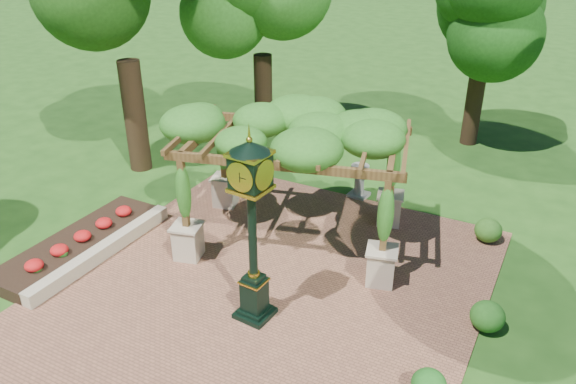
% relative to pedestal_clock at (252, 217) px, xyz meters
% --- Properties ---
extents(ground, '(120.00, 120.00, 0.00)m').
position_rel_pedestal_clock_xyz_m(ground, '(-0.29, -0.32, -2.65)').
color(ground, '#1E4714').
rests_on(ground, ground).
extents(brick_plaza, '(10.00, 12.00, 0.04)m').
position_rel_pedestal_clock_xyz_m(brick_plaza, '(-0.29, 0.68, -2.63)').
color(brick_plaza, brown).
rests_on(brick_plaza, ground).
extents(border_wall, '(0.35, 5.00, 0.40)m').
position_rel_pedestal_clock_xyz_m(border_wall, '(-4.89, 0.18, -2.45)').
color(border_wall, '#C6B793').
rests_on(border_wall, ground).
extents(flower_bed, '(1.50, 5.00, 0.36)m').
position_rel_pedestal_clock_xyz_m(flower_bed, '(-5.79, 0.18, -2.47)').
color(flower_bed, red).
rests_on(flower_bed, ground).
extents(pedestal_clock, '(0.93, 0.93, 4.42)m').
position_rel_pedestal_clock_xyz_m(pedestal_clock, '(0.00, 0.00, 0.00)').
color(pedestal_clock, black).
rests_on(pedestal_clock, brick_plaza).
extents(pergola, '(6.70, 5.11, 3.74)m').
position_rel_pedestal_clock_xyz_m(pergola, '(-0.76, 3.42, 0.42)').
color(pergola, '#C5B292').
rests_on(pergola, brick_plaza).
extents(sundial, '(0.66, 0.66, 1.11)m').
position_rel_pedestal_clock_xyz_m(sundial, '(-0.14, 6.82, -2.16)').
color(sundial, gray).
rests_on(sundial, ground).
extents(shrub_mid, '(0.98, 0.98, 0.69)m').
position_rel_pedestal_clock_xyz_m(shrub_mid, '(4.80, 2.04, -2.26)').
color(shrub_mid, '#235A19').
rests_on(shrub_mid, brick_plaza).
extents(shrub_back, '(0.87, 0.87, 0.68)m').
position_rel_pedestal_clock_xyz_m(shrub_back, '(4.11, 5.90, -2.27)').
color(shrub_back, '#33681E').
rests_on(shrub_back, brick_plaza).
extents(tree_north, '(3.75, 3.75, 7.62)m').
position_rel_pedestal_clock_xyz_m(tree_north, '(2.00, 13.33, 2.57)').
color(tree_north, '#362215').
rests_on(tree_north, ground).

